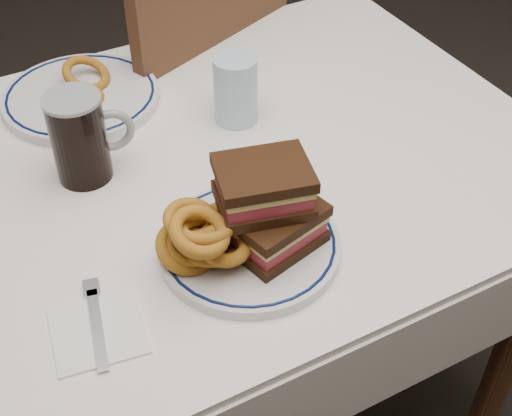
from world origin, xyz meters
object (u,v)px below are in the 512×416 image
chair_far (182,107)px  far_plate (81,97)px  beer_mug (81,137)px  main_plate (249,245)px  reuben_sandwich (269,207)px

chair_far → far_plate: bearing=-143.3°
beer_mug → far_plate: (0.06, 0.21, -0.07)m
chair_far → beer_mug: bearing=-128.8°
chair_far → main_plate: bearing=-104.7°
beer_mug → far_plate: beer_mug is taller
main_plate → beer_mug: size_ratio=1.77×
far_plate → beer_mug: bearing=-105.3°
main_plate → far_plate: bearing=100.9°
chair_far → reuben_sandwich: chair_far is taller
beer_mug → main_plate: bearing=-61.3°
main_plate → beer_mug: bearing=118.7°
chair_far → reuben_sandwich: size_ratio=6.04×
chair_far → main_plate: size_ratio=3.60×
chair_far → far_plate: 0.42m
chair_far → far_plate: chair_far is taller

